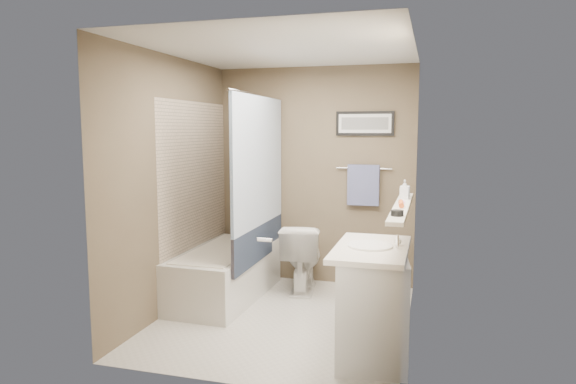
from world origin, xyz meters
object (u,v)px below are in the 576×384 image
(glass_jar, at_px, (405,191))
(soap_bottle, at_px, (405,189))
(vanity, at_px, (372,303))
(hair_brush_front, at_px, (401,204))
(candle_bowl_near, at_px, (397,213))
(bathtub, at_px, (225,274))
(toilet, at_px, (302,257))

(glass_jar, xyz_separation_m, soap_bottle, (0.00, -0.14, 0.03))
(vanity, height_order, hair_brush_front, hair_brush_front)
(glass_jar, height_order, soap_bottle, soap_bottle)
(candle_bowl_near, bearing_deg, bathtub, 148.18)
(toilet, relative_size, vanity, 0.81)
(toilet, height_order, glass_jar, glass_jar)
(toilet, xyz_separation_m, glass_jar, (1.08, -0.50, 0.80))
(toilet, distance_m, soap_bottle, 1.51)
(soap_bottle, bearing_deg, vanity, -104.19)
(vanity, bearing_deg, soap_bottle, 69.13)
(vanity, xyz_separation_m, hair_brush_front, (0.19, 0.27, 0.74))
(candle_bowl_near, height_order, glass_jar, glass_jar)
(toilet, relative_size, glass_jar, 7.30)
(hair_brush_front, distance_m, soap_bottle, 0.46)
(toilet, height_order, candle_bowl_near, candle_bowl_near)
(vanity, bearing_deg, hair_brush_front, 49.16)
(candle_bowl_near, relative_size, hair_brush_front, 0.41)
(bathtub, bearing_deg, candle_bowl_near, -29.98)
(bathtub, xyz_separation_m, soap_bottle, (1.79, -0.19, 0.95))
(toilet, xyz_separation_m, hair_brush_front, (1.08, -1.10, 0.77))
(toilet, bearing_deg, hair_brush_front, 126.95)
(toilet, distance_m, glass_jar, 1.44)
(soap_bottle, bearing_deg, hair_brush_front, -90.00)
(vanity, distance_m, hair_brush_front, 0.81)
(hair_brush_front, bearing_deg, bathtub, 159.98)
(toilet, xyz_separation_m, vanity, (0.90, -1.38, 0.04))
(bathtub, height_order, vanity, vanity)
(hair_brush_front, bearing_deg, glass_jar, 90.00)
(glass_jar, distance_m, soap_bottle, 0.15)
(hair_brush_front, bearing_deg, candle_bowl_near, -90.00)
(bathtub, distance_m, vanity, 1.85)
(bathtub, relative_size, vanity, 1.67)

